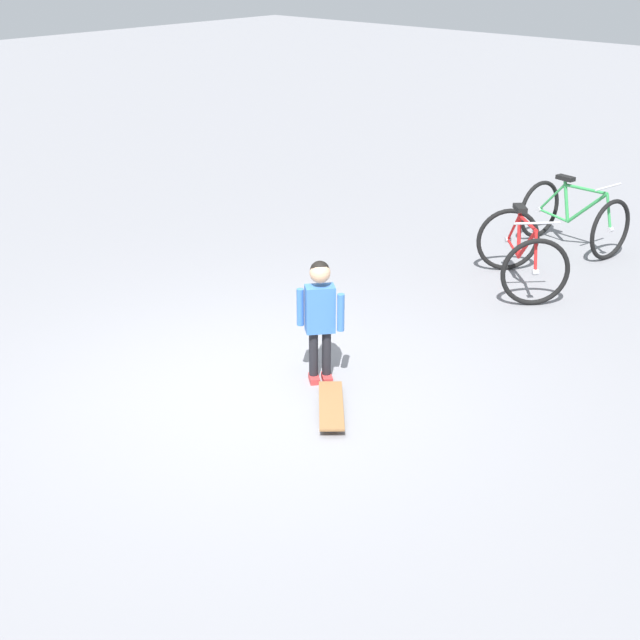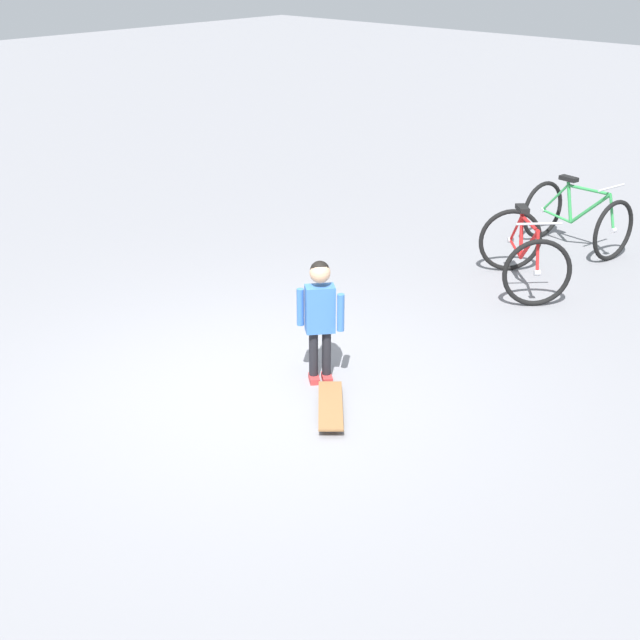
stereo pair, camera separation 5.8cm
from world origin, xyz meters
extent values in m
plane|color=gray|center=(0.00, 0.00, 0.00)|extent=(50.00, 50.00, 0.00)
cylinder|color=black|center=(-0.52, 0.28, 0.24)|extent=(0.08, 0.08, 0.42)
cube|color=#B73333|center=(-0.50, 0.30, 0.03)|extent=(0.16, 0.17, 0.05)
cylinder|color=black|center=(-0.43, 0.21, 0.24)|extent=(0.08, 0.08, 0.42)
cube|color=#B73333|center=(-0.41, 0.23, 0.03)|extent=(0.16, 0.17, 0.05)
cube|color=#386BB7|center=(-0.47, 0.25, 0.65)|extent=(0.27, 0.26, 0.40)
cylinder|color=#386BB7|center=(-0.53, 0.42, 0.65)|extent=(0.06, 0.06, 0.32)
cylinder|color=#386BB7|center=(-0.39, 0.10, 0.65)|extent=(0.06, 0.06, 0.32)
sphere|color=tan|center=(-0.47, 0.25, 0.96)|extent=(0.17, 0.17, 0.17)
sphere|color=black|center=(-0.48, 0.24, 0.98)|extent=(0.16, 0.16, 0.16)
cube|color=olive|center=(-0.12, 0.69, 0.07)|extent=(0.69, 0.66, 0.02)
cube|color=#B7B7BC|center=(0.08, 0.87, 0.05)|extent=(0.10, 0.10, 0.02)
cube|color=#B7B7BC|center=(-0.32, 0.51, 0.05)|extent=(0.10, 0.10, 0.02)
cylinder|color=beige|center=(0.03, 0.93, 0.03)|extent=(0.06, 0.06, 0.06)
cylinder|color=beige|center=(0.13, 0.82, 0.03)|extent=(0.06, 0.06, 0.06)
cylinder|color=beige|center=(-0.37, 0.56, 0.03)|extent=(0.06, 0.06, 0.06)
cylinder|color=beige|center=(-0.27, 0.45, 0.03)|extent=(0.06, 0.06, 0.06)
torus|color=black|center=(-4.92, 0.67, 0.36)|extent=(0.71, 0.17, 0.71)
torus|color=black|center=(-5.09, -0.34, 0.36)|extent=(0.71, 0.17, 0.71)
cylinder|color=#B7B7BC|center=(-4.92, 0.67, 0.36)|extent=(0.07, 0.07, 0.06)
cylinder|color=#B7B7BC|center=(-5.09, -0.34, 0.36)|extent=(0.07, 0.07, 0.06)
cylinder|color=green|center=(-4.98, 0.33, 0.53)|extent=(0.13, 0.52, 0.48)
cylinder|color=green|center=(-4.99, 0.28, 0.75)|extent=(0.13, 0.59, 0.06)
cylinder|color=green|center=(-5.03, 0.03, 0.54)|extent=(0.06, 0.14, 0.48)
cylinder|color=green|center=(-5.06, -0.13, 0.33)|extent=(0.10, 0.43, 0.08)
cylinder|color=green|center=(-5.07, -0.18, 0.55)|extent=(0.09, 0.35, 0.40)
cylinder|color=green|center=(-4.93, 0.62, 0.56)|extent=(0.05, 0.13, 0.41)
cube|color=black|center=(-5.04, -0.01, 0.82)|extent=(0.14, 0.23, 0.05)
cylinder|color=#B7B7BC|center=(-4.94, 0.57, 0.84)|extent=(0.46, 0.10, 0.02)
torus|color=black|center=(-3.13, 0.73, 0.36)|extent=(0.55, 0.52, 0.71)
torus|color=black|center=(-3.83, -0.01, 0.36)|extent=(0.55, 0.52, 0.71)
cylinder|color=#B7B7BC|center=(-3.13, 0.73, 0.36)|extent=(0.08, 0.08, 0.06)
cylinder|color=#B7B7BC|center=(-3.83, -0.01, 0.36)|extent=(0.08, 0.08, 0.06)
cylinder|color=red|center=(-3.36, 0.48, 0.53)|extent=(0.38, 0.40, 0.48)
cylinder|color=red|center=(-3.40, 0.45, 0.75)|extent=(0.43, 0.46, 0.06)
cylinder|color=red|center=(-3.57, 0.27, 0.54)|extent=(0.12, 0.13, 0.48)
cylinder|color=red|center=(-3.68, 0.15, 0.33)|extent=(0.32, 0.33, 0.08)
cylinder|color=red|center=(-3.71, 0.11, 0.55)|extent=(0.26, 0.27, 0.40)
cylinder|color=red|center=(-3.16, 0.70, 0.56)|extent=(0.11, 0.12, 0.41)
cube|color=black|center=(-3.60, 0.23, 0.82)|extent=(0.22, 0.23, 0.05)
cylinder|color=#B7B7BC|center=(-3.20, 0.66, 0.84)|extent=(0.35, 0.33, 0.02)
camera|label=1|loc=(4.42, 4.74, 3.49)|focal=49.62mm
camera|label=2|loc=(4.38, 4.78, 3.49)|focal=49.62mm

